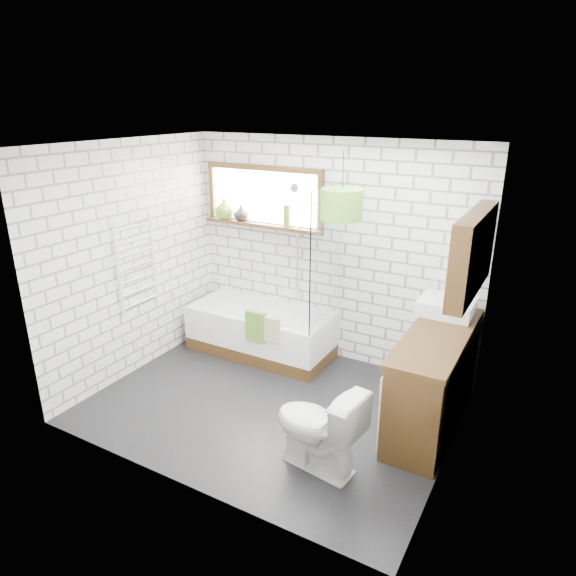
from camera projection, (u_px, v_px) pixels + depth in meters
The scene contains 22 objects.
floor at pixel (271, 405), 5.10m from camera, with size 3.40×2.60×0.01m, color black.
ceiling at pixel (268, 144), 4.24m from camera, with size 3.40×2.60×0.01m, color white.
wall_back at pixel (330, 252), 5.74m from camera, with size 3.40×0.01×2.50m, color white.
wall_front at pixel (173, 342), 3.60m from camera, with size 3.40×0.01×2.50m, color white.
wall_left at pixel (133, 260), 5.46m from camera, with size 0.01×2.60×2.50m, color white.
wall_right at pixel (462, 325), 3.88m from camera, with size 0.01×2.60×2.50m, color white.
window at pixel (263, 197), 5.90m from camera, with size 1.52×0.16×0.68m, color #321F0E.
towel_radiator at pixel (137, 265), 5.45m from camera, with size 0.06×0.52×1.00m, color white.
mirror_cabinet at pixel (472, 253), 4.28m from camera, with size 0.16×1.20×0.70m, color #321F0E.
shower_riser at pixel (297, 240), 5.85m from camera, with size 0.02×0.02×1.30m, color silver.
bathtub at pixel (261, 331), 6.09m from camera, with size 1.69×0.74×0.55m, color white.
shower_screen at pixel (326, 258), 5.36m from camera, with size 0.02×0.72×1.50m, color white.
towel_green at pixel (256, 326), 5.62m from camera, with size 0.24×0.07×0.33m, color #508026.
towel_beige at pixel (270, 329), 5.53m from camera, with size 0.22×0.05×0.28m, color tan.
vanity at pixel (434, 379), 4.68m from camera, with size 0.51×1.59×0.91m, color #321F0E.
basin at pixel (447, 306), 4.94m from camera, with size 0.50×0.44×0.15m, color white.
tap at pixel (464, 303), 4.84m from camera, with size 0.03×0.03×0.17m, color silver.
toilet at pixel (318, 427), 4.12m from camera, with size 0.75×0.43×0.76m, color white.
vase_olive at pixel (224, 210), 6.20m from camera, with size 0.24×0.24×0.25m, color #578529.
vase_dark at pixel (241, 215), 6.09m from camera, with size 0.18×0.18×0.19m, color black.
bottle at pixel (287, 218), 5.79m from camera, with size 0.08×0.08×0.25m, color #578529.
pendant at pixel (342, 204), 3.92m from camera, with size 0.32×0.32×0.24m, color #508026.
Camera 1 is at (2.30, -3.74, 2.84)m, focal length 32.00 mm.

